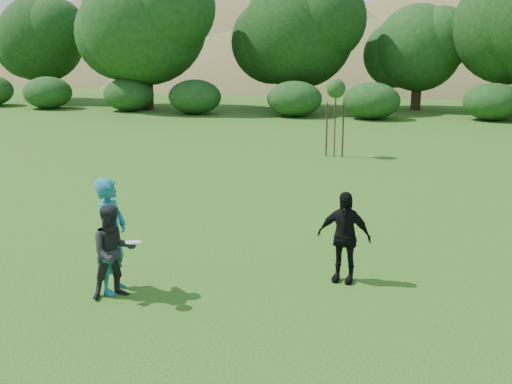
% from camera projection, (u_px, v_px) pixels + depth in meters
% --- Properties ---
extents(ground, '(120.00, 120.00, 0.00)m').
position_uv_depth(ground, '(213.00, 294.00, 10.99)').
color(ground, '#19470C').
rests_on(ground, ground).
extents(player_teal, '(0.51, 0.75, 2.00)m').
position_uv_depth(player_teal, '(111.00, 236.00, 10.89)').
color(player_teal, '#1C6D7F').
rests_on(player_teal, ground).
extents(player_grey, '(0.98, 0.96, 1.60)m').
position_uv_depth(player_grey, '(113.00, 252.00, 10.69)').
color(player_grey, black).
rests_on(player_grey, ground).
extents(player_black, '(1.02, 0.54, 1.66)m').
position_uv_depth(player_black, '(344.00, 237.00, 11.40)').
color(player_black, black).
rests_on(player_black, ground).
extents(frisbee, '(0.27, 0.27, 0.07)m').
position_uv_depth(frisbee, '(134.00, 242.00, 10.30)').
color(frisbee, white).
rests_on(frisbee, ground).
extents(sapling, '(0.70, 0.70, 2.85)m').
position_uv_depth(sapling, '(336.00, 91.00, 23.21)').
color(sapling, '#3E2618').
rests_on(sapling, ground).
extents(hillside, '(150.00, 72.00, 52.00)m').
position_uv_depth(hillside, '(384.00, 175.00, 78.42)').
color(hillside, olive).
rests_on(hillside, ground).
extents(tree_row, '(53.92, 10.38, 9.62)m').
position_uv_depth(tree_row, '(424.00, 27.00, 36.11)').
color(tree_row, '#3A2616').
rests_on(tree_row, ground).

